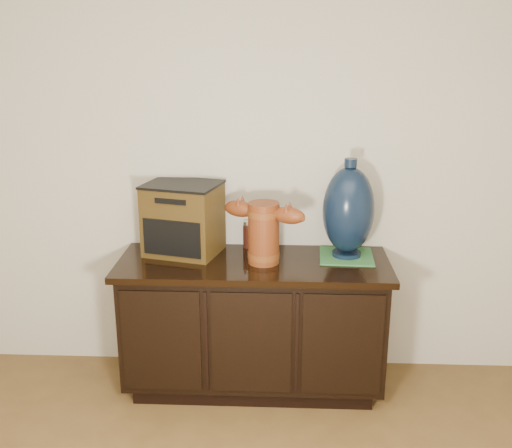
{
  "coord_description": "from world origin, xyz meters",
  "views": [
    {
      "loc": [
        0.15,
        -0.78,
        1.89
      ],
      "look_at": [
        0.02,
        2.18,
        0.98
      ],
      "focal_mm": 42.0,
      "sensor_mm": 36.0,
      "label": 1
    }
  ],
  "objects_px": {
    "terracotta_vessel": "(264,229)",
    "tv_radio": "(183,218)",
    "sideboard": "(254,323)",
    "spray_can": "(248,234)",
    "lamp_base": "(348,211)"
  },
  "relations": [
    {
      "from": "tv_radio",
      "to": "spray_can",
      "type": "bearing_deg",
      "value": 30.77
    },
    {
      "from": "terracotta_vessel",
      "to": "spray_can",
      "type": "relative_size",
      "value": 2.91
    },
    {
      "from": "tv_radio",
      "to": "lamp_base",
      "type": "height_order",
      "value": "lamp_base"
    },
    {
      "from": "sideboard",
      "to": "lamp_base",
      "type": "relative_size",
      "value": 2.72
    },
    {
      "from": "tv_radio",
      "to": "terracotta_vessel",
      "type": "bearing_deg",
      "value": -2.56
    },
    {
      "from": "tv_radio",
      "to": "spray_can",
      "type": "distance_m",
      "value": 0.38
    },
    {
      "from": "tv_radio",
      "to": "sideboard",
      "type": "bearing_deg",
      "value": -2.66
    },
    {
      "from": "lamp_base",
      "to": "terracotta_vessel",
      "type": "bearing_deg",
      "value": -166.82
    },
    {
      "from": "sideboard",
      "to": "tv_radio",
      "type": "relative_size",
      "value": 3.18
    },
    {
      "from": "lamp_base",
      "to": "spray_can",
      "type": "xyz_separation_m",
      "value": [
        -0.55,
        0.13,
        -0.19
      ]
    },
    {
      "from": "sideboard",
      "to": "terracotta_vessel",
      "type": "height_order",
      "value": "terracotta_vessel"
    },
    {
      "from": "terracotta_vessel",
      "to": "sideboard",
      "type": "bearing_deg",
      "value": -172.85
    },
    {
      "from": "terracotta_vessel",
      "to": "tv_radio",
      "type": "distance_m",
      "value": 0.47
    },
    {
      "from": "spray_can",
      "to": "lamp_base",
      "type": "bearing_deg",
      "value": -13.79
    },
    {
      "from": "sideboard",
      "to": "terracotta_vessel",
      "type": "bearing_deg",
      "value": -16.73
    }
  ]
}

